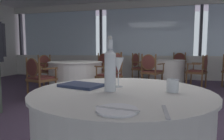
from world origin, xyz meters
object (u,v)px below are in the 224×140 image
at_px(wine_glass, 118,66).
at_px(menu_book, 81,85).
at_px(dining_chair_2_1, 138,65).
at_px(dining_chair_2_2, 151,69).
at_px(dining_chair_0_3, 112,71).
at_px(dining_chair_2_0, 178,65).
at_px(water_bottle, 110,69).
at_px(dining_chair_0_0, 102,66).
at_px(side_plate, 117,110).
at_px(water_tumbler, 173,86).
at_px(dining_chair_2_3, 200,69).
at_px(dining_chair_0_2, 38,75).
at_px(dining_chair_0_1, 47,68).

bearing_deg(wine_glass, menu_book, -169.79).
relative_size(dining_chair_2_1, dining_chair_2_2, 1.01).
height_order(wine_glass, dining_chair_2_2, wine_glass).
relative_size(dining_chair_0_3, dining_chair_2_2, 1.05).
xyz_separation_m(wine_glass, dining_chair_2_0, (0.96, 5.56, -0.35)).
distance_m(water_bottle, dining_chair_0_0, 4.53).
relative_size(side_plate, menu_book, 0.63).
bearing_deg(water_tumbler, menu_book, 176.66).
relative_size(water_bottle, dining_chair_2_3, 0.40).
bearing_deg(dining_chair_2_1, dining_chair_0_0, -110.54).
bearing_deg(water_tumbler, dining_chair_2_0, 84.06).
bearing_deg(dining_chair_0_2, wine_glass, -115.00).
relative_size(water_tumbler, dining_chair_0_1, 0.09).
height_order(dining_chair_0_0, dining_chair_0_1, dining_chair_0_0).
height_order(water_bottle, dining_chair_0_2, water_bottle).
distance_m(dining_chair_0_2, dining_chair_2_0, 4.64).
relative_size(side_plate, dining_chair_0_0, 0.20).
relative_size(dining_chair_0_2, dining_chair_2_3, 0.97).
bearing_deg(dining_chair_0_2, dining_chair_2_3, -38.60).
bearing_deg(dining_chair_0_1, water_tumbler, -28.94).
relative_size(dining_chair_0_3, dining_chair_2_0, 1.02).
relative_size(water_tumbler, dining_chair_2_3, 0.09).
relative_size(menu_book, dining_chair_2_0, 0.31).
height_order(wine_glass, dining_chair_0_1, wine_glass).
bearing_deg(dining_chair_0_0, dining_chair_2_0, 140.77).
height_order(wine_glass, dining_chair_0_0, wine_glass).
bearing_deg(water_tumbler, dining_chair_0_0, 112.31).
height_order(side_plate, dining_chair_0_2, dining_chair_0_2).
bearing_deg(dining_chair_0_2, dining_chair_0_3, -45.32).
bearing_deg(wine_glass, dining_chair_0_1, 128.50).
height_order(wine_glass, dining_chair_2_3, wine_glass).
xyz_separation_m(water_bottle, dining_chair_2_1, (-0.32, 5.27, -0.35)).
height_order(water_tumbler, dining_chair_2_0, dining_chair_2_0).
distance_m(side_plate, dining_chair_0_2, 3.46).
bearing_deg(dining_chair_0_1, dining_chair_2_0, 48.75).
height_order(side_plate, dining_chair_2_0, dining_chair_2_0).
distance_m(side_plate, water_tumbler, 0.55).
relative_size(water_bottle, dining_chair_2_2, 0.39).
distance_m(dining_chair_0_3, dining_chair_2_0, 3.27).
bearing_deg(water_tumbler, wine_glass, 167.01).
relative_size(wine_glass, dining_chair_0_0, 0.23).
distance_m(water_bottle, menu_book, 0.30).
bearing_deg(dining_chair_2_0, dining_chair_0_2, -15.23).
relative_size(dining_chair_0_0, dining_chair_0_1, 1.05).
bearing_deg(dining_chair_2_2, water_bottle, -155.64).
bearing_deg(dining_chair_2_1, side_plate, -59.22).
xyz_separation_m(menu_book, dining_chair_0_0, (-1.09, 4.20, -0.21)).
xyz_separation_m(dining_chair_2_1, dining_chair_2_3, (1.75, -0.86, -0.01)).
distance_m(dining_chair_0_3, dining_chair_2_3, 2.58).
relative_size(side_plate, dining_chair_0_3, 0.19).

